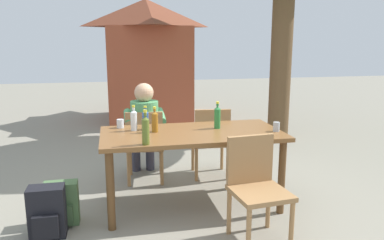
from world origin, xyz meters
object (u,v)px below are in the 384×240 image
(backpack_by_far_side, at_px, (61,204))
(dining_table, at_px, (192,141))
(cup_glass, at_px, (120,124))
(chair_near_right, at_px, (256,183))
(person_in_white_shirt, at_px, (144,126))
(chair_far_left, at_px, (145,142))
(bottle_green, at_px, (217,117))
(bottle_clear, at_px, (134,120))
(bottle_olive, at_px, (146,130))
(bottle_blue, at_px, (145,119))
(bottle_amber, at_px, (155,121))
(brick_kiosk, at_px, (147,57))
(chair_far_right, at_px, (211,139))
(cup_steel, at_px, (276,127))
(backpack_by_near_side, at_px, (47,213))

(backpack_by_far_side, bearing_deg, dining_table, 7.14)
(cup_glass, bearing_deg, chair_near_right, -44.61)
(chair_near_right, bearing_deg, person_in_white_shirt, 116.54)
(chair_far_left, bearing_deg, bottle_green, -42.62)
(dining_table, bearing_deg, bottle_clear, 162.42)
(bottle_olive, xyz_separation_m, bottle_blue, (0.05, 0.56, -0.03))
(dining_table, xyz_separation_m, cup_glass, (-0.69, 0.33, 0.14))
(bottle_amber, bearing_deg, bottle_olive, -106.29)
(person_in_white_shirt, distance_m, brick_kiosk, 3.67)
(chair_far_right, relative_size, cup_steel, 9.26)
(bottle_amber, bearing_deg, bottle_blue, 124.59)
(cup_steel, distance_m, brick_kiosk, 4.69)
(cup_steel, bearing_deg, bottle_clear, 166.72)
(backpack_by_far_side, bearing_deg, bottle_clear, 25.56)
(cup_steel, height_order, backpack_by_far_side, cup_steel)
(bottle_amber, relative_size, brick_kiosk, 0.10)
(backpack_by_far_side, xyz_separation_m, brick_kiosk, (1.23, 4.59, 1.11))
(chair_near_right, height_order, bottle_green, bottle_green)
(cup_steel, bearing_deg, bottle_blue, 164.83)
(bottle_blue, bearing_deg, dining_table, -23.71)
(bottle_amber, xyz_separation_m, brick_kiosk, (0.34, 4.36, 0.42))
(dining_table, distance_m, chair_far_right, 0.85)
(chair_far_left, height_order, cup_glass, chair_far_left)
(bottle_blue, distance_m, cup_steel, 1.31)
(cup_glass, bearing_deg, backpack_by_far_side, -139.48)
(chair_near_right, xyz_separation_m, cup_glass, (-1.08, 1.06, 0.33))
(bottle_olive, bearing_deg, backpack_by_near_side, -179.53)
(chair_far_left, height_order, chair_near_right, same)
(bottle_blue, bearing_deg, person_in_white_shirt, 86.55)
(chair_far_left, relative_size, bottle_olive, 2.84)
(bottle_amber, distance_m, bottle_olive, 0.46)
(bottle_blue, relative_size, brick_kiosk, 0.10)
(chair_far_right, distance_m, chair_near_right, 1.47)
(chair_far_left, distance_m, chair_near_right, 1.67)
(bottle_olive, bearing_deg, chair_far_left, 85.87)
(chair_far_left, distance_m, backpack_by_near_side, 1.47)
(person_in_white_shirt, distance_m, backpack_by_near_side, 1.60)
(chair_far_left, xyz_separation_m, backpack_by_near_side, (-0.93, -1.11, -0.27))
(cup_steel, height_order, backpack_by_near_side, cup_steel)
(bottle_green, bearing_deg, chair_near_right, -82.82)
(dining_table, xyz_separation_m, bottle_blue, (-0.44, 0.19, 0.20))
(backpack_by_near_side, relative_size, backpack_by_far_side, 1.12)
(dining_table, relative_size, cup_steel, 18.86)
(chair_near_right, bearing_deg, backpack_by_near_side, 168.12)
(chair_near_right, distance_m, person_in_white_shirt, 1.77)
(bottle_green, bearing_deg, bottle_clear, 174.75)
(cup_steel, bearing_deg, dining_table, 169.71)
(bottle_green, xyz_separation_m, bottle_blue, (-0.72, 0.09, -0.02))
(cup_steel, relative_size, backpack_by_far_side, 0.24)
(chair_near_right, xyz_separation_m, cup_steel, (0.43, 0.59, 0.33))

